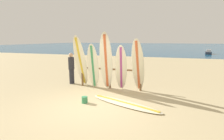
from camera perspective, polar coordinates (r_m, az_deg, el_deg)
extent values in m
plane|color=tan|center=(6.19, -5.99, -11.75)|extent=(120.00, 120.00, 0.00)
cube|color=navy|center=(63.32, 16.13, 7.38)|extent=(120.00, 80.00, 0.01)
cylinder|color=brown|center=(8.87, -9.42, -1.64)|extent=(0.09, 0.09, 1.05)
cylinder|color=brown|center=(8.32, -0.64, -2.28)|extent=(0.09, 0.09, 1.05)
cylinder|color=brown|center=(7.98, 9.13, -2.92)|extent=(0.09, 0.09, 1.05)
cylinder|color=brown|center=(8.25, -0.65, 0.28)|extent=(2.96, 0.08, 0.08)
ellipsoid|color=white|center=(8.51, -9.94, 2.64)|extent=(0.65, 1.19, 2.45)
cube|color=gold|center=(8.51, -9.94, 2.64)|extent=(0.22, 1.06, 2.26)
ellipsoid|color=silver|center=(8.20, -6.04, 1.16)|extent=(0.59, 0.62, 2.09)
cube|color=#388C59|center=(8.20, -6.04, 1.16)|extent=(0.16, 0.54, 1.92)
ellipsoid|color=white|center=(7.81, -1.88, 2.61)|extent=(0.70, 0.95, 2.58)
cube|color=#CC5933|center=(7.81, -1.88, 2.61)|extent=(0.24, 0.82, 2.38)
ellipsoid|color=white|center=(7.68, 2.92, 0.49)|extent=(0.69, 1.04, 2.05)
cube|color=#A53F8C|center=(7.68, 2.92, 0.49)|extent=(0.27, 0.90, 1.89)
ellipsoid|color=silver|center=(7.55, 8.26, 1.26)|extent=(0.58, 0.98, 2.32)
cube|color=#CC5933|center=(7.55, 8.26, 1.26)|extent=(0.14, 0.90, 2.14)
ellipsoid|color=beige|center=(6.42, 4.04, -10.57)|extent=(2.87, 1.54, 0.07)
cube|color=gold|center=(6.42, 4.04, -10.57)|extent=(2.50, 1.03, 0.08)
cube|color=#26262D|center=(9.41, -12.68, -2.06)|extent=(0.19, 0.24, 0.74)
cube|color=#26262D|center=(9.30, -12.84, 2.09)|extent=(0.22, 0.29, 0.63)
sphere|color=tan|center=(9.25, -12.94, 4.68)|extent=(0.22, 0.22, 0.22)
cube|color=#333842|center=(31.43, 28.33, 4.83)|extent=(1.19, 2.50, 0.35)
cube|color=silver|center=(31.41, 28.39, 5.48)|extent=(0.71, 0.94, 0.36)
cylinder|color=#388C59|center=(6.59, -8.72, -9.36)|extent=(0.21, 0.21, 0.24)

